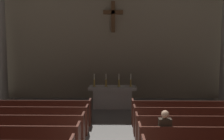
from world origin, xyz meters
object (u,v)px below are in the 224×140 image
object	(u,v)px
pew_right_row_3	(199,130)
candlestick_inner_right	(119,82)
candlestick_inner_left	(106,82)
candlestick_outer_right	(131,83)
pew_left_row_4	(33,119)
candlestick_outer_left	(94,82)
pew_right_row_4	(189,120)
pew_left_row_5	(41,112)
altar	(112,96)
lone_worshipper	(164,134)
pew_left_row_3	(22,129)
pew_right_row_5	(182,112)

from	to	relation	value
pew_right_row_3	candlestick_inner_right	xyz separation A→B (m)	(-2.29, 4.48, 0.72)
candlestick_inner_left	candlestick_outer_right	size ratio (longest dim) A/B	1.00
pew_left_row_4	candlestick_inner_right	distance (m)	4.61
pew_left_row_4	candlestick_outer_left	bearing A→B (deg)	63.59
pew_left_row_4	candlestick_inner_left	distance (m)	4.26
pew_right_row_4	candlestick_outer_left	bearing A→B (deg)	134.44
pew_left_row_4	pew_right_row_3	world-z (taller)	same
pew_left_row_5	pew_right_row_4	world-z (taller)	same
pew_left_row_4	altar	distance (m)	4.37
pew_left_row_4	lone_worshipper	distance (m)	4.43
candlestick_outer_left	lone_worshipper	bearing A→B (deg)	-67.27
candlestick_outer_right	candlestick_outer_left	bearing A→B (deg)	180.00
pew_left_row_3	altar	distance (m)	5.17
pew_right_row_4	candlestick_inner_left	bearing A→B (deg)	129.49
pew_left_row_3	pew_right_row_3	size ratio (longest dim) A/B	1.00
candlestick_outer_right	lone_worshipper	bearing A→B (deg)	-84.05
pew_right_row_3	candlestick_inner_left	world-z (taller)	candlestick_inner_left
pew_right_row_4	candlestick_outer_right	distance (m)	3.99
candlestick_outer_left	lone_worshipper	size ratio (longest dim) A/B	0.44
pew_left_row_4	candlestick_outer_right	distance (m)	4.97
candlestick_outer_left	candlestick_outer_right	bearing A→B (deg)	0.00
pew_left_row_3	candlestick_inner_right	world-z (taller)	candlestick_inner_right
altar	candlestick_inner_right	size ratio (longest dim) A/B	3.75
pew_left_row_5	candlestick_outer_right	distance (m)	4.34
pew_left_row_4	candlestick_inner_right	xyz separation A→B (m)	(2.89, 3.51, 0.72)
pew_left_row_5	candlestick_inner_right	xyz separation A→B (m)	(2.89, 2.55, 0.72)
pew_right_row_4	pew_right_row_5	world-z (taller)	same
pew_left_row_5	candlestick_outer_right	world-z (taller)	candlestick_outer_right
pew_left_row_3	altar	bearing A→B (deg)	59.90
pew_left_row_4	altar	size ratio (longest dim) A/B	1.67
pew_left_row_3	pew_left_row_5	xyz separation A→B (m)	(0.00, 1.93, 0.00)
lone_worshipper	candlestick_outer_left	bearing A→B (deg)	112.73
pew_right_row_4	lone_worshipper	size ratio (longest dim) A/B	2.79
pew_right_row_5	lone_worshipper	size ratio (longest dim) A/B	2.79
altar	candlestick_inner_right	distance (m)	0.72
pew_left_row_5	pew_right_row_4	size ratio (longest dim) A/B	1.00
pew_left_row_4	lone_worshipper	world-z (taller)	lone_worshipper
candlestick_outer_right	lone_worshipper	distance (m)	5.45
pew_left_row_3	pew_right_row_4	bearing A→B (deg)	10.51
altar	candlestick_outer_right	size ratio (longest dim) A/B	3.75
pew_right_row_5	candlestick_outer_left	bearing A→B (deg)	143.49
pew_right_row_5	lone_worshipper	xyz separation A→B (m)	(-1.18, -2.85, 0.22)
candlestick_inner_left	pew_left_row_3	bearing A→B (deg)	-117.14
candlestick_inner_right	pew_left_row_4	bearing A→B (deg)	-129.49
pew_left_row_5	lone_worshipper	world-z (taller)	lone_worshipper
altar	candlestick_inner_right	xyz separation A→B (m)	(0.30, 0.00, 0.66)
pew_left_row_4	candlestick_inner_right	world-z (taller)	candlestick_inner_right
pew_left_row_3	candlestick_outer_right	bearing A→B (deg)	52.42
pew_right_row_5	candlestick_outer_left	xyz separation A→B (m)	(-3.44, 2.55, 0.72)
pew_left_row_3	candlestick_outer_right	world-z (taller)	candlestick_outer_right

